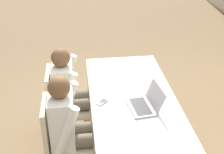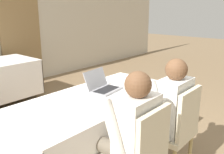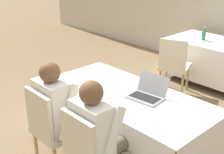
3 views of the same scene
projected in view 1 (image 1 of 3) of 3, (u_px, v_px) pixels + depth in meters
The scene contains 11 objects.
ground_plane at pixel (131, 149), 3.57m from camera, with size 24.00×24.00×0.00m, color #846B4C.
conference_table_near at pixel (132, 110), 3.30m from camera, with size 1.88×0.88×0.72m.
laptop at pixel (145, 104), 3.03m from camera, with size 0.38×0.33×0.22m.
cell_phone at pixel (102, 102), 3.12m from camera, with size 0.13×0.13×0.01m.
paper_beside_laptop at pixel (152, 118), 2.90m from camera, with size 0.28×0.34×0.00m.
paper_centre_table at pixel (104, 75), 3.61m from camera, with size 0.25×0.32×0.00m.
paper_left_edge at pixel (126, 137), 2.67m from camera, with size 0.25×0.32×0.00m.
chair_near_left at pixel (62, 103), 3.51m from camera, with size 0.44×0.44×0.91m.
chair_near_right at pixel (61, 138), 2.99m from camera, with size 0.44×0.44×0.91m.
person_checkered_shirt at pixel (71, 90), 3.44m from camera, with size 0.50×0.52×1.17m.
person_white_shirt at pixel (71, 124), 2.92m from camera, with size 0.50×0.52×1.17m.
Camera 1 is at (2.65, -0.53, 2.49)m, focal length 50.00 mm.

